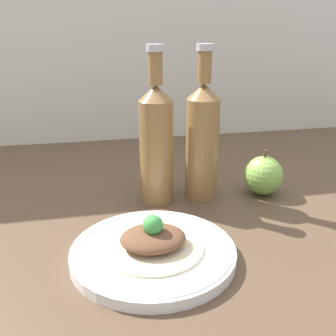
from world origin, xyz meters
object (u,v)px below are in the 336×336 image
at_px(plate, 153,251).
at_px(cider_bottle_left, 156,141).
at_px(cider_bottle_right, 202,138).
at_px(plated_food, 153,239).
at_px(apple, 263,175).

distance_m(plate, cider_bottle_left, 0.23).
relative_size(cider_bottle_left, cider_bottle_right, 1.00).
height_order(plated_food, apple, apple).
xyz_separation_m(cider_bottle_right, apple, (0.13, -0.01, -0.08)).
height_order(plate, apple, apple).
height_order(cider_bottle_right, apple, cider_bottle_right).
bearing_deg(cider_bottle_left, plate, -101.55).
bearing_deg(plate, plated_food, 45.00).
height_order(cider_bottle_left, apple, cider_bottle_left).
relative_size(plate, plated_food, 1.64).
bearing_deg(apple, plated_food, -143.95).
xyz_separation_m(plated_food, cider_bottle_left, (0.04, 0.20, 0.09)).
bearing_deg(plate, cider_bottle_left, 78.45).
bearing_deg(apple, plate, -143.95).
bearing_deg(cider_bottle_right, plated_food, -123.08).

